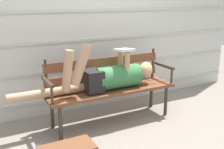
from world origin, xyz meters
name	(u,v)px	position (x,y,z in m)	size (l,w,h in m)	color
ground_plane	(118,125)	(0.00, 0.00, 0.00)	(12.00, 12.00, 0.00)	gray
house_siding	(91,25)	(0.00, 0.76, 1.15)	(5.09, 0.08, 2.30)	beige
park_bench	(110,84)	(0.00, 0.21, 0.47)	(1.62, 0.43, 0.83)	brown
reclining_person	(107,76)	(-0.06, 0.14, 0.60)	(1.78, 0.28, 0.59)	#33703D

